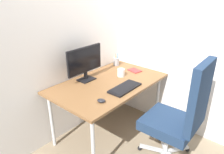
{
  "coord_description": "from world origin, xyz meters",
  "views": [
    {
      "loc": [
        -1.66,
        -1.47,
        1.73
      ],
      "look_at": [
        -0.04,
        -0.08,
        0.8
      ],
      "focal_mm": 34.17,
      "sensor_mm": 36.0,
      "label": 1
    }
  ],
  "objects_px": {
    "monitor": "(85,62)",
    "keyboard": "(125,88)",
    "pen_holder": "(116,61)",
    "coffee_mug": "(121,72)",
    "mouse": "(101,101)",
    "office_chair": "(180,115)",
    "notebook": "(135,70)"
  },
  "relations": [
    {
      "from": "monitor",
      "to": "keyboard",
      "type": "xyz_separation_m",
      "value": [
        0.11,
        -0.5,
        -0.21
      ]
    },
    {
      "from": "pen_holder",
      "to": "coffee_mug",
      "type": "height_order",
      "value": "pen_holder"
    },
    {
      "from": "monitor",
      "to": "coffee_mug",
      "type": "xyz_separation_m",
      "value": [
        0.35,
        -0.25,
        -0.18
      ]
    },
    {
      "from": "mouse",
      "to": "office_chair",
      "type": "bearing_deg",
      "value": -69.76
    },
    {
      "from": "office_chair",
      "to": "monitor",
      "type": "xyz_separation_m",
      "value": [
        -0.2,
        1.1,
        0.35
      ]
    },
    {
      "from": "office_chair",
      "to": "keyboard",
      "type": "xyz_separation_m",
      "value": [
        -0.09,
        0.61,
        0.13
      ]
    },
    {
      "from": "monitor",
      "to": "coffee_mug",
      "type": "height_order",
      "value": "monitor"
    },
    {
      "from": "pen_holder",
      "to": "coffee_mug",
      "type": "distance_m",
      "value": 0.39
    },
    {
      "from": "notebook",
      "to": "monitor",
      "type": "bearing_deg",
      "value": 166.11
    },
    {
      "from": "office_chair",
      "to": "keyboard",
      "type": "bearing_deg",
      "value": 98.91
    },
    {
      "from": "monitor",
      "to": "mouse",
      "type": "distance_m",
      "value": 0.6
    },
    {
      "from": "office_chair",
      "to": "pen_holder",
      "type": "xyz_separation_m",
      "value": [
        0.41,
        1.15,
        0.18
      ]
    },
    {
      "from": "office_chair",
      "to": "monitor",
      "type": "bearing_deg",
      "value": 100.37
    },
    {
      "from": "keyboard",
      "to": "notebook",
      "type": "bearing_deg",
      "value": 23.84
    },
    {
      "from": "monitor",
      "to": "notebook",
      "type": "bearing_deg",
      "value": -24.95
    },
    {
      "from": "keyboard",
      "to": "coffee_mug",
      "type": "relative_size",
      "value": 3.26
    },
    {
      "from": "office_chair",
      "to": "pen_holder",
      "type": "distance_m",
      "value": 1.23
    },
    {
      "from": "office_chair",
      "to": "notebook",
      "type": "xyz_separation_m",
      "value": [
        0.4,
        0.82,
        0.13
      ]
    },
    {
      "from": "office_chair",
      "to": "mouse",
      "type": "xyz_separation_m",
      "value": [
        -0.47,
        0.6,
        0.14
      ]
    },
    {
      "from": "pen_holder",
      "to": "coffee_mug",
      "type": "xyz_separation_m",
      "value": [
        -0.26,
        -0.29,
        -0.01
      ]
    },
    {
      "from": "keyboard",
      "to": "pen_holder",
      "type": "xyz_separation_m",
      "value": [
        0.51,
        0.54,
        0.04
      ]
    },
    {
      "from": "pen_holder",
      "to": "mouse",
      "type": "bearing_deg",
      "value": -148.47
    },
    {
      "from": "office_chair",
      "to": "notebook",
      "type": "height_order",
      "value": "office_chair"
    },
    {
      "from": "office_chair",
      "to": "keyboard",
      "type": "height_order",
      "value": "office_chair"
    },
    {
      "from": "office_chair",
      "to": "notebook",
      "type": "distance_m",
      "value": 0.92
    },
    {
      "from": "pen_holder",
      "to": "keyboard",
      "type": "bearing_deg",
      "value": -133.35
    },
    {
      "from": "coffee_mug",
      "to": "notebook",
      "type": "bearing_deg",
      "value": -6.95
    },
    {
      "from": "notebook",
      "to": "mouse",
      "type": "bearing_deg",
      "value": -154.73
    },
    {
      "from": "office_chair",
      "to": "coffee_mug",
      "type": "height_order",
      "value": "office_chair"
    },
    {
      "from": "mouse",
      "to": "pen_holder",
      "type": "relative_size",
      "value": 0.46
    },
    {
      "from": "notebook",
      "to": "coffee_mug",
      "type": "height_order",
      "value": "coffee_mug"
    },
    {
      "from": "pen_holder",
      "to": "notebook",
      "type": "distance_m",
      "value": 0.33
    }
  ]
}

